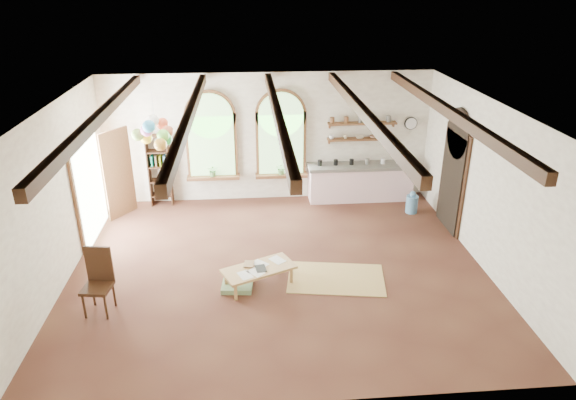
{
  "coord_description": "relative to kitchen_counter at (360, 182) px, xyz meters",
  "views": [
    {
      "loc": [
        -0.53,
        -8.7,
        5.3
      ],
      "look_at": [
        0.24,
        0.6,
        1.19
      ],
      "focal_mm": 32.0,
      "sensor_mm": 36.0,
      "label": 1
    }
  ],
  "objects": [
    {
      "name": "shelf_vase",
      "position": [
        0.65,
        0.18,
        1.19
      ],
      "size": [
        0.18,
        0.18,
        0.19
      ],
      "primitive_type": "imported",
      "color": "slate",
      "rests_on": "wall_shelf_lower"
    },
    {
      "name": "potted_plant_left",
      "position": [
        -3.7,
        0.12,
        0.37
      ],
      "size": [
        0.27,
        0.23,
        0.3
      ],
      "primitive_type": "imported",
      "color": "#598C4C",
      "rests_on": "window_left"
    },
    {
      "name": "coffee_table",
      "position": [
        -2.7,
        -3.79,
        -0.14
      ],
      "size": [
        1.45,
        1.09,
        0.37
      ],
      "color": "tan",
      "rests_on": "floor"
    },
    {
      "name": "kitchen_counter",
      "position": [
        0.0,
        0.0,
        0.0
      ],
      "size": [
        2.68,
        0.62,
        0.94
      ],
      "color": "white",
      "rests_on": "floor"
    },
    {
      "name": "window_left",
      "position": [
        -3.7,
        0.23,
        1.16
      ],
      "size": [
        1.3,
        0.28,
        2.2
      ],
      "color": "brown",
      "rests_on": "floor"
    },
    {
      "name": "wall_clock",
      "position": [
        1.25,
        0.25,
        1.42
      ],
      "size": [
        0.32,
        0.04,
        0.32
      ],
      "primitive_type": "cylinder",
      "rotation": [
        1.57,
        0.0,
        0.0
      ],
      "color": "black",
      "rests_on": "wall_back"
    },
    {
      "name": "table_book",
      "position": [
        -2.97,
        -3.65,
        -0.09
      ],
      "size": [
        0.22,
        0.29,
        0.02
      ],
      "primitive_type": "imported",
      "rotation": [
        0.0,
        0.0,
        -0.13
      ],
      "color": "olive",
      "rests_on": "coffee_table"
    },
    {
      "name": "floor_cushion",
      "position": [
        -3.1,
        -3.81,
        -0.43
      ],
      "size": [
        0.6,
        0.6,
        0.1
      ],
      "primitive_type": "cube",
      "rotation": [
        0.0,
        0.0,
        -0.1
      ],
      "color": "gray",
      "rests_on": "floor"
    },
    {
      "name": "wall_shelf_upper",
      "position": [
        0.0,
        0.18,
        1.47
      ],
      "size": [
        1.7,
        0.24,
        0.04
      ],
      "primitive_type": "cube",
      "color": "brown",
      "rests_on": "wall_back"
    },
    {
      "name": "water_jug_a",
      "position": [
        1.19,
        0.0,
        -0.22
      ],
      "size": [
        0.31,
        0.31,
        0.59
      ],
      "color": "#5B94C3",
      "rests_on": "floor"
    },
    {
      "name": "window_right",
      "position": [
        -2.0,
        0.23,
        1.16
      ],
      "size": [
        1.3,
        0.28,
        2.2
      ],
      "color": "brown",
      "rests_on": "floor"
    },
    {
      "name": "shelf_cup_a",
      "position": [
        -0.75,
        0.18,
        1.14
      ],
      "size": [
        0.12,
        0.1,
        0.1
      ],
      "primitive_type": "imported",
      "color": "white",
      "rests_on": "wall_shelf_lower"
    },
    {
      "name": "tablet",
      "position": [
        -2.66,
        -3.83,
        -0.1
      ],
      "size": [
        0.22,
        0.29,
        0.01
      ],
      "primitive_type": "cube",
      "rotation": [
        0.0,
        0.0,
        0.16
      ],
      "color": "black",
      "rests_on": "coffee_table"
    },
    {
      "name": "side_chair",
      "position": [
        -5.42,
        -4.36,
        -0.14
      ],
      "size": [
        0.52,
        0.52,
        1.16
      ],
      "color": "#372011",
      "rests_on": "floor"
    },
    {
      "name": "left_doorway",
      "position": [
        -6.25,
        -1.4,
        0.67
      ],
      "size": [
        0.1,
        1.9,
        2.5
      ],
      "primitive_type": "cube",
      "color": "brown",
      "rests_on": "floor"
    },
    {
      "name": "shelf_cup_b",
      "position": [
        -0.4,
        0.18,
        1.14
      ],
      "size": [
        0.1,
        0.1,
        0.09
      ],
      "primitive_type": "imported",
      "color": "beige",
      "rests_on": "wall_shelf_lower"
    },
    {
      "name": "shelf_bowl_b",
      "position": [
        0.3,
        0.18,
        1.12
      ],
      "size": [
        0.2,
        0.2,
        0.06
      ],
      "primitive_type": "imported",
      "color": "#8C664C",
      "rests_on": "wall_shelf_lower"
    },
    {
      "name": "wall_shelf_lower",
      "position": [
        0.0,
        0.18,
        1.07
      ],
      "size": [
        1.7,
        0.24,
        0.04
      ],
      "primitive_type": "cube",
      "color": "brown",
      "rests_on": "wall_back"
    },
    {
      "name": "shelf_bowl_a",
      "position": [
        -0.05,
        0.18,
        1.12
      ],
      "size": [
        0.22,
        0.22,
        0.05
      ],
      "primitive_type": "imported",
      "color": "beige",
      "rests_on": "wall_shelf_lower"
    },
    {
      "name": "floor",
      "position": [
        -2.3,
        -3.2,
        -0.48
      ],
      "size": [
        8.0,
        8.0,
        0.0
      ],
      "primitive_type": "plane",
      "color": "brown",
      "rests_on": "ground"
    },
    {
      "name": "potted_plant_right",
      "position": [
        -2.0,
        0.12,
        0.37
      ],
      "size": [
        0.27,
        0.23,
        0.3
      ],
      "primitive_type": "imported",
      "color": "#598C4C",
      "rests_on": "window_right"
    },
    {
      "name": "bookshelf",
      "position": [
        -5.0,
        0.12,
        0.42
      ],
      "size": [
        0.53,
        0.32,
        1.8
      ],
      "color": "#372011",
      "rests_on": "floor"
    },
    {
      "name": "balloon_cluster",
      "position": [
        -4.71,
        -1.52,
        1.85
      ],
      "size": [
        0.84,
        0.95,
        1.16
      ],
      "color": "silver",
      "rests_on": "floor"
    },
    {
      "name": "right_doorway",
      "position": [
        1.65,
        -1.7,
        0.62
      ],
      "size": [
        0.1,
        1.3,
        2.4
      ],
      "primitive_type": "cube",
      "color": "black",
      "rests_on": "floor"
    },
    {
      "name": "ceiling_beams",
      "position": [
        -2.3,
        -3.2,
        2.62
      ],
      "size": [
        6.2,
        6.8,
        0.18
      ],
      "primitive_type": null,
      "color": "#372011",
      "rests_on": "ceiling"
    },
    {
      "name": "floor_mat",
      "position": [
        -1.24,
        -3.69,
        -0.47
      ],
      "size": [
        1.96,
        1.39,
        0.02
      ],
      "primitive_type": "cube",
      "rotation": [
        0.0,
        0.0,
        -0.16
      ],
      "color": "tan",
      "rests_on": "floor"
    },
    {
      "name": "water_jug_b",
      "position": [
        1.08,
        -0.9,
        -0.24
      ],
      "size": [
        0.29,
        0.29,
        0.55
      ],
      "color": "#5B94C3",
      "rests_on": "floor"
    }
  ]
}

